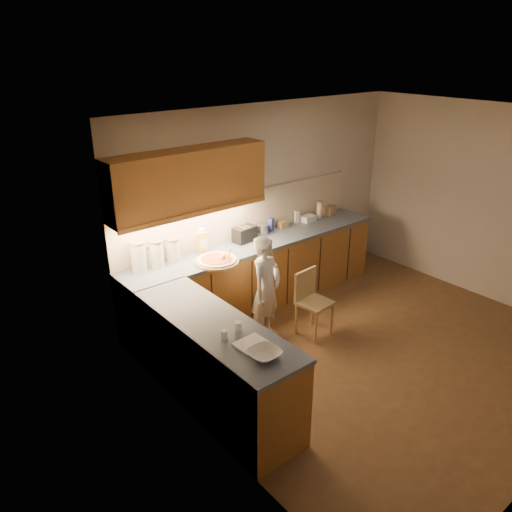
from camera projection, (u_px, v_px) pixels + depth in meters
The scene contains 24 objects.
room at pixel (390, 212), 5.12m from camera, with size 4.54×4.50×2.62m.
l_counter at pixel (246, 299), 5.96m from camera, with size 3.77×2.62×0.92m.
backsplash at pixel (243, 215), 6.50m from camera, with size 3.75×0.02×0.58m, color beige.
upper_cabinets at pixel (188, 180), 5.61m from camera, with size 1.95×0.36×0.73m.
pizza_on_board at pixel (217, 260), 5.81m from camera, with size 0.52×0.52×0.21m.
child at pixel (266, 289), 5.78m from camera, with size 0.47×0.31×1.29m, color silver.
wooden_chair at pixel (311, 298), 5.96m from camera, with size 0.39×0.39×0.80m.
mixing_bowl at pixel (264, 354), 4.05m from camera, with size 0.27×0.27×0.07m, color white.
canister_a at pixel (139, 256), 5.52m from camera, with size 0.18×0.18×0.36m.
canister_b at pixel (150, 255), 5.68m from camera, with size 0.15×0.15×0.25m.
canister_c at pixel (156, 253), 5.65m from camera, with size 0.17×0.17×0.32m.
canister_d at pixel (173, 249), 5.80m from camera, with size 0.17×0.17×0.28m.
oil_jug at pixel (202, 242), 6.03m from camera, with size 0.12×0.11×0.31m.
toaster at pixel (245, 234), 6.39m from camera, with size 0.32×0.21×0.20m.
steel_pot at pixel (262, 229), 6.63m from camera, with size 0.18×0.18×0.14m.
blue_box at pixel (271, 224), 6.75m from camera, with size 0.09×0.06×0.18m, color #3748A5.
card_box_a at pixel (283, 224), 6.88m from camera, with size 0.13×0.09×0.09m, color #A28357.
white_bottle at pixel (297, 217), 7.05m from camera, with size 0.06×0.06×0.17m, color silver.
flat_pack at pixel (308, 218), 7.12m from camera, with size 0.21×0.15×0.08m, color white.
tall_jar at pixel (319, 210), 7.19m from camera, with size 0.08×0.08×0.26m.
card_box_b at pixel (330, 210), 7.38m from camera, with size 0.17×0.13×0.13m, color tan.
dough_cloth at pixel (251, 344), 4.23m from camera, with size 0.26×0.21×0.02m, color white.
spice_jar_a at pixel (224, 335), 4.30m from camera, with size 0.06×0.06×0.08m, color silver.
spice_jar_b at pixel (238, 326), 4.43m from camera, with size 0.07×0.07×0.09m, color white.
Camera 1 is at (-4.15, -2.91, 3.29)m, focal length 35.00 mm.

